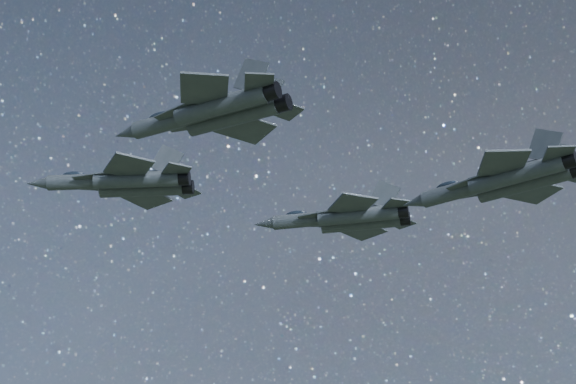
% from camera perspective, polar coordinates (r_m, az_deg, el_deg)
% --- Properties ---
extents(jet_lead, '(18.09, 12.04, 4.60)m').
position_cam_1_polar(jet_lead, '(83.87, -11.47, 0.68)').
color(jet_lead, '#2D3439').
extents(jet_left, '(18.68, 12.83, 4.69)m').
position_cam_1_polar(jet_left, '(89.63, 4.17, -1.86)').
color(jet_left, '#2D3439').
extents(jet_right, '(17.72, 12.61, 4.52)m').
position_cam_1_polar(jet_right, '(68.99, -5.34, 5.69)').
color(jet_right, '#2D3439').
extents(jet_slot, '(18.67, 12.89, 4.69)m').
position_cam_1_polar(jet_slot, '(78.04, 15.16, 0.81)').
color(jet_slot, '#2D3439').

